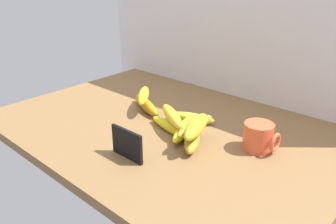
{
  "coord_description": "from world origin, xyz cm",
  "views": [
    {
      "loc": [
        65.14,
        -71.93,
        50.31
      ],
      "look_at": [
        1.09,
        0.05,
        8.0
      ],
      "focal_mm": 35.74,
      "sensor_mm": 36.0,
      "label": 1
    }
  ],
  "objects": [
    {
      "name": "counter_top",
      "position": [
        0.0,
        0.0,
        1.5
      ],
      "size": [
        110.0,
        76.0,
        3.0
      ],
      "primitive_type": "cube",
      "color": "brown",
      "rests_on": "ground"
    },
    {
      "name": "back_wall",
      "position": [
        0.0,
        39.0,
        35.0
      ],
      "size": [
        130.0,
        2.0,
        70.0
      ],
      "primitive_type": "cube",
      "color": "silver",
      "rests_on": "ground"
    },
    {
      "name": "chalkboard_sign",
      "position": [
        5.77,
        -21.4,
        6.86
      ],
      "size": [
        11.0,
        1.8,
        8.4
      ],
      "color": "black",
      "rests_on": "counter_top"
    },
    {
      "name": "coffee_mug",
      "position": [
        29.55,
        5.9,
        6.9
      ],
      "size": [
        9.73,
        8.23,
        7.8
      ],
      "color": "#DB5633",
      "rests_on": "counter_top"
    },
    {
      "name": "banana_0",
      "position": [
        4.61,
        7.21,
        4.66
      ],
      "size": [
        16.25,
        8.91,
        3.31
      ],
      "primitive_type": "ellipsoid",
      "rotation": [
        0.0,
        0.0,
        0.37
      ],
      "color": "gold",
      "rests_on": "counter_top"
    },
    {
      "name": "banana_1",
      "position": [
        5.34,
        -2.53,
        4.65
      ],
      "size": [
        20.71,
        6.94,
        3.3
      ],
      "primitive_type": "ellipsoid",
      "rotation": [
        0.0,
        0.0,
        6.1
      ],
      "color": "yellow",
      "rests_on": "counter_top"
    },
    {
      "name": "banana_2",
      "position": [
        8.39,
        0.3,
        5.04
      ],
      "size": [
        11.01,
        20.54,
        4.08
      ],
      "primitive_type": "ellipsoid",
      "rotation": [
        0.0,
        0.0,
        1.93
      ],
      "color": "yellow",
      "rests_on": "counter_top"
    },
    {
      "name": "banana_3",
      "position": [
        -13.33,
        4.69,
        4.93
      ],
      "size": [
        19.31,
        11.22,
        3.87
      ],
      "primitive_type": "ellipsoid",
      "rotation": [
        0.0,
        0.0,
        5.88
      ],
      "color": "#B38116",
      "rests_on": "counter_top"
    },
    {
      "name": "banana_4",
      "position": [
        14.69,
        -4.9,
        5.08
      ],
      "size": [
        11.49,
        15.11,
        4.15
      ],
      "primitive_type": "ellipsoid",
      "rotation": [
        0.0,
        0.0,
        2.12
      ],
      "color": "gold",
      "rests_on": "counter_top"
    },
    {
      "name": "banana_5",
      "position": [
        4.1,
        -1.45,
        8.08
      ],
      "size": [
        16.58,
        12.17,
        3.57
      ],
      "primitive_type": "ellipsoid",
      "rotation": [
        0.0,
        0.0,
        5.73
      ],
      "color": "yellow",
      "rests_on": "banana_1"
    },
    {
      "name": "banana_6",
      "position": [
        14.58,
        -3.57,
        8.84
      ],
      "size": [
        3.98,
        16.55,
        3.37
      ],
      "primitive_type": "ellipsoid",
      "rotation": [
        0.0,
        0.0,
        1.61
      ],
      "color": "#A68726",
      "rests_on": "banana_4"
    },
    {
      "name": "banana_7",
      "position": [
        -14.03,
        4.11,
        8.65
      ],
      "size": [
        12.94,
        14.57,
        3.56
      ],
      "primitive_type": "ellipsoid",
      "rotation": [
        0.0,
        0.0,
        5.4
      ],
      "color": "yellow",
      "rests_on": "banana_3"
    },
    {
      "name": "banana_8",
      "position": [
        15.64,
        -4.52,
        9.34
      ],
      "size": [
        9.41,
        16.75,
        4.39
      ],
      "primitive_type": "ellipsoid",
      "rotation": [
        0.0,
        0.0,
        1.9
      ],
      "color": "gold",
      "rests_on": "banana_4"
    }
  ]
}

